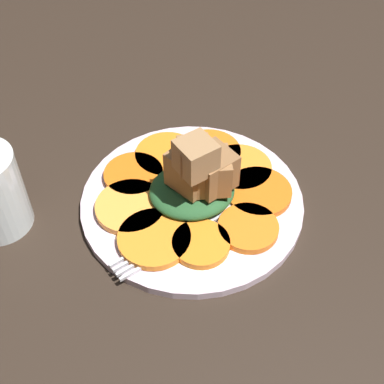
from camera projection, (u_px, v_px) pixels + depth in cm
name	position (u px, v px, depth cm)	size (l,w,h in cm)	color
table_slab	(192.00, 210.00, 61.98)	(120.00, 120.00, 2.00)	black
plate	(192.00, 201.00, 60.86)	(25.19, 25.19, 1.05)	silver
carrot_slice_0	(131.00, 207.00, 58.99)	(7.81, 7.81, 0.81)	#F99438
carrot_slice_1	(154.00, 238.00, 56.01)	(7.77, 7.77, 0.81)	orange
carrot_slice_2	(201.00, 244.00, 55.54)	(6.10, 6.10, 0.81)	orange
carrot_slice_3	(248.00, 228.00, 56.98)	(6.53, 6.53, 0.81)	orange
carrot_slice_4	(259.00, 192.00, 60.49)	(7.51, 7.51, 0.81)	#D66114
carrot_slice_5	(240.00, 168.00, 63.11)	(7.56, 7.56, 0.81)	orange
carrot_slice_6	(209.00, 152.00, 64.97)	(7.71, 7.71, 0.81)	orange
carrot_slice_7	(167.00, 155.00, 64.63)	(7.69, 7.69, 0.81)	orange
carrot_slice_8	(134.00, 175.00, 62.37)	(6.95, 6.95, 0.81)	#D66014
center_pile	(198.00, 175.00, 57.52)	(9.67, 8.64, 9.72)	#235128
fork	(183.00, 234.00, 56.65)	(17.04, 8.27, 0.40)	silver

